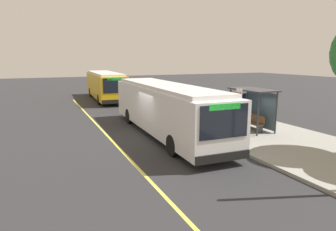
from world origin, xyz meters
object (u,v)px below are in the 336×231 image
route_sign_post (239,108)px  transit_bus_second (105,85)px  waiting_bench (253,122)px  transit_bus_main (165,107)px

route_sign_post → transit_bus_second: bearing=-172.9°
waiting_bench → route_sign_post: route_sign_post is taller
transit_bus_second → route_sign_post: same height
transit_bus_main → route_sign_post: size_ratio=4.48×
transit_bus_main → transit_bus_second: bearing=179.9°
transit_bus_main → waiting_bench: transit_bus_main is taller
transit_bus_second → route_sign_post: 20.20m
waiting_bench → route_sign_post: bearing=-54.1°
transit_bus_main → route_sign_post: same height
waiting_bench → route_sign_post: (1.75, -2.42, 1.32)m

